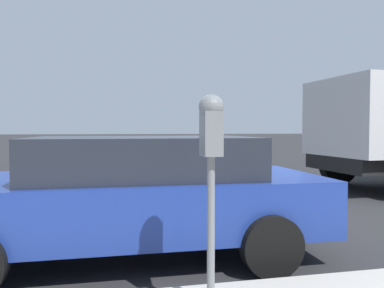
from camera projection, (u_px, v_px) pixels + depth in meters
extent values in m
plane|color=#2B2B2D|center=(208.00, 230.00, 5.58)|extent=(220.00, 220.00, 0.00)
cylinder|color=gray|center=(211.00, 232.00, 2.87)|extent=(0.06, 0.06, 1.17)
cube|color=gray|center=(211.00, 134.00, 2.84)|extent=(0.20, 0.14, 0.34)
sphere|color=gray|center=(211.00, 107.00, 2.83)|extent=(0.19, 0.19, 0.19)
cube|color=#19389E|center=(208.00, 139.00, 2.94)|extent=(0.01, 0.11, 0.12)
cube|color=black|center=(208.00, 124.00, 2.94)|extent=(0.01, 0.10, 0.08)
cube|color=navy|center=(129.00, 203.00, 4.40)|extent=(1.84, 4.54, 0.63)
cube|color=#232833|center=(144.00, 157.00, 4.41)|extent=(1.61, 2.55, 0.47)
cylinder|color=black|center=(21.00, 218.00, 5.01)|extent=(0.23, 0.64, 0.64)
cylinder|color=black|center=(271.00, 246.00, 3.81)|extent=(0.23, 0.64, 0.64)
cylinder|color=black|center=(222.00, 209.00, 5.57)|extent=(0.23, 0.64, 0.64)
cube|color=silver|center=(372.00, 118.00, 9.01)|extent=(2.62, 2.38, 1.83)
cylinder|color=black|center=(338.00, 165.00, 10.27)|extent=(0.35, 1.05, 1.04)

